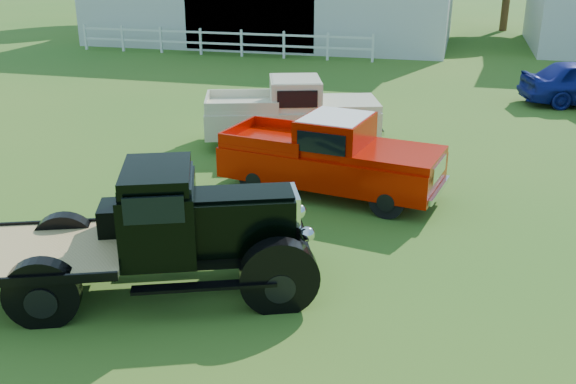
% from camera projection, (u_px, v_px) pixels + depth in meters
% --- Properties ---
extents(ground, '(120.00, 120.00, 0.00)m').
position_uv_depth(ground, '(255.00, 283.00, 9.70)').
color(ground, '#2E651B').
extents(fence_rail, '(14.20, 0.16, 1.20)m').
position_uv_depth(fence_rail, '(221.00, 42.00, 29.43)').
color(fence_rail, white).
rests_on(fence_rail, ground).
extents(vintage_flatbed, '(5.19, 3.58, 1.91)m').
position_uv_depth(vintage_flatbed, '(154.00, 231.00, 9.17)').
color(vintage_flatbed, black).
rests_on(vintage_flatbed, ground).
extents(red_pickup, '(4.77, 2.51, 1.66)m').
position_uv_depth(red_pickup, '(331.00, 155.00, 12.91)').
color(red_pickup, '#B51001').
rests_on(red_pickup, ground).
extents(white_pickup, '(4.82, 3.07, 1.65)m').
position_uv_depth(white_pickup, '(292.00, 112.00, 16.21)').
color(white_pickup, beige).
rests_on(white_pickup, ground).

